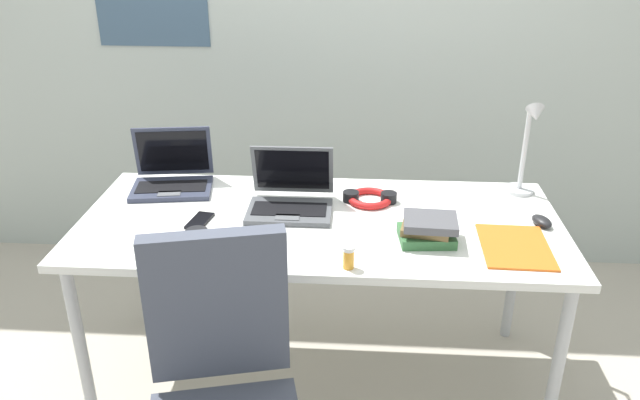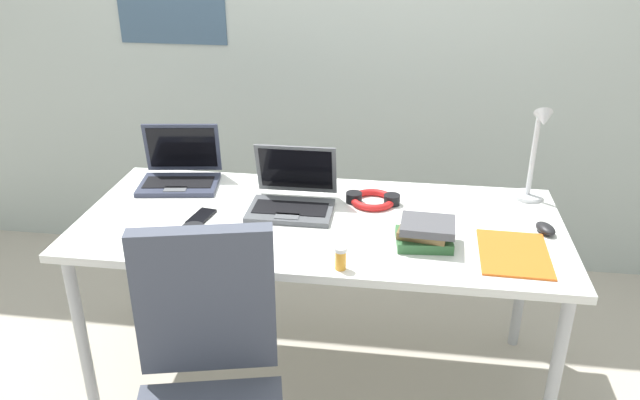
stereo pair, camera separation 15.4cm
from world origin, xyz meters
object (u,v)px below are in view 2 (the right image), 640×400
Objects in this scene: desk_lamp at (535,155)px; paper_folder_near_lamp at (514,253)px; coffee_mug at (195,238)px; cell_phone at (201,217)px; computer_mouse at (545,229)px; headphones at (373,200)px; pill_bottle at (341,258)px; laptop_mid_desk at (292,197)px; book_stack at (425,233)px; laptop_front_right at (180,173)px.

paper_folder_near_lamp is at bearing -104.50° from desk_lamp.
coffee_mug reaches higher than paper_folder_near_lamp.
cell_phone is 0.44× the size of paper_folder_near_lamp.
computer_mouse is 0.85× the size of coffee_mug.
cell_phone is (-1.25, -0.33, -0.19)m from desk_lamp.
pill_bottle is (-0.07, -0.51, 0.03)m from headphones.
desk_lamp is 0.33m from computer_mouse.
paper_folder_near_lamp is at bearing -17.37° from laptop_mid_desk.
laptop_mid_desk is 0.48m from pill_bottle.
book_stack is at bearing 178.26° from computer_mouse.
pill_bottle reaches higher than paper_folder_near_lamp.
desk_lamp is at bearing 45.09° from book_stack.
laptop_mid_desk is at bearing 162.63° from paper_folder_near_lamp.
desk_lamp is 4.17× the size of computer_mouse.
book_stack is 0.30m from paper_folder_near_lamp.
headphones is (-0.61, -0.11, -0.18)m from desk_lamp.
coffee_mug is (-0.27, -0.36, -0.00)m from laptop_mid_desk.
coffee_mug is at bearing -141.74° from headphones.
computer_mouse is (1.45, -0.25, -0.03)m from laptop_front_right.
desk_lamp is 2.94× the size of cell_phone.
book_stack is 0.79m from coffee_mug.
pill_bottle reaches higher than headphones.
laptop_mid_desk is at bearing -163.50° from headphones.
pill_bottle is 0.25× the size of paper_folder_near_lamp.
laptop_front_right reaches higher than pill_bottle.
paper_folder_near_lamp is (-0.12, -0.45, -0.19)m from desk_lamp.
book_stack reaches higher than cell_phone.
paper_folder_near_lamp is (-0.13, -0.18, -0.01)m from computer_mouse.
coffee_mug is (-1.19, -0.56, -0.15)m from desk_lamp.
laptop_mid_desk is at bearing 155.02° from computer_mouse.
laptop_mid_desk is 4.06× the size of pill_bottle.
desk_lamp reaches higher than headphones.
paper_folder_near_lamp is at bearing -147.16° from computer_mouse.
laptop_mid_desk is 0.55m from book_stack.
desk_lamp is at bearing 75.50° from paper_folder_near_lamp.
laptop_front_right is at bearing 114.08° from coffee_mug.
desk_lamp is at bearing 9.72° from headphones.
laptop_mid_desk is 0.35m from cell_phone.
computer_mouse is 0.22m from paper_folder_near_lamp.
laptop_mid_desk reaches higher than computer_mouse.
laptop_mid_desk is 0.45m from coffee_mug.
desk_lamp reaches higher than paper_folder_near_lamp.
cell_phone reaches higher than paper_folder_near_lamp.
laptop_mid_desk is 3.34× the size of computer_mouse.
laptop_front_right is 1.11× the size of laptop_mid_desk.
headphones is at bearing 82.13° from pill_bottle.
pill_bottle is (0.56, -0.29, 0.04)m from cell_phone.
pill_bottle is (-0.68, -0.62, -0.16)m from desk_lamp.
cell_phone is 0.84m from book_stack.
headphones is at bearing 145.50° from paper_folder_near_lamp.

